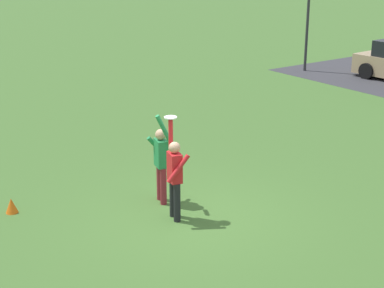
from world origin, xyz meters
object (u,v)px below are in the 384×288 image
person_catcher (175,174)px  frisbee_disc (171,117)px  field_cone_orange (12,206)px  lamppost_by_lot (308,11)px  person_defender (161,159)px

person_catcher → frisbee_disc: (-0.22, 0.06, 1.11)m
frisbee_disc → person_catcher: bearing=-15.3°
field_cone_orange → lamppost_by_lot: bearing=113.8°
person_catcher → field_cone_orange: 3.53m
person_catcher → lamppost_by_lot: 16.04m
person_catcher → frisbee_disc: bearing=-0.0°
lamppost_by_lot → field_cone_orange: lamppost_by_lot is taller
lamppost_by_lot → person_defender: bearing=-57.2°
frisbee_disc → lamppost_by_lot: 15.80m
person_catcher → person_defender: 0.90m
frisbee_disc → field_cone_orange: size_ratio=0.80×
frisbee_disc → field_cone_orange: (-2.00, -2.68, -1.93)m
lamppost_by_lot → field_cone_orange: (6.93, -15.70, -2.43)m
person_defender → frisbee_disc: size_ratio=8.01×
person_defender → field_cone_orange: size_ratio=6.38×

